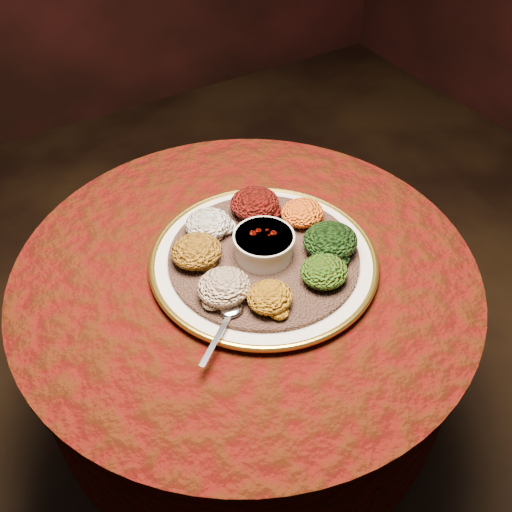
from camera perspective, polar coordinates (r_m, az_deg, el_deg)
table at (r=1.31m, az=-0.96°, el=-6.61°), size 0.96×0.96×0.73m
platter at (r=1.17m, az=0.77°, el=-0.41°), size 0.54×0.54×0.02m
injera at (r=1.16m, az=0.77°, el=-0.03°), size 0.48×0.48×0.01m
stew_bowl at (r=1.14m, az=0.79°, el=1.23°), size 0.12×0.12×0.05m
spoon at (r=1.05m, az=-2.65°, el=-5.88°), size 0.13×0.10×0.01m
portion_ayib at (r=1.20m, az=-4.82°, el=3.23°), size 0.10×0.09×0.05m
portion_kitfo at (r=1.24m, az=-0.14°, el=5.30°), size 0.11×0.10×0.05m
portion_tikil at (r=1.23m, az=4.65°, el=4.34°), size 0.09×0.09×0.04m
portion_gomen at (r=1.16m, az=7.44°, el=1.52°), size 0.11×0.11×0.05m
portion_mixveg at (r=1.10m, az=6.82°, el=-1.55°), size 0.09×0.09×0.05m
portion_kik at (r=1.05m, az=1.39°, el=-4.14°), size 0.09×0.08×0.04m
portion_timatim at (r=1.07m, az=-3.21°, el=-3.09°), size 0.10×0.10×0.05m
portion_shiro at (r=1.14m, az=-5.97°, el=0.50°), size 0.10×0.10×0.05m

